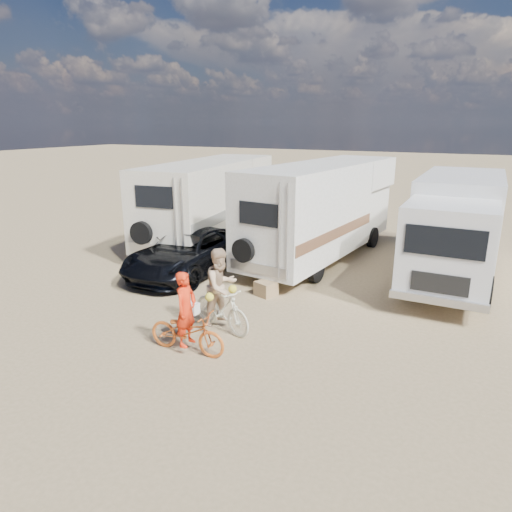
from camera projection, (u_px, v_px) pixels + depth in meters
The scene contains 11 objects.
ground at pixel (218, 344), 9.98m from camera, with size 140.00×140.00×0.00m, color #9E845E.
rv_main at pixel (322, 212), 15.83m from camera, with size 2.27×8.10×3.33m, color silver, non-canonical shape.
rv_left at pixel (210, 202), 18.06m from camera, with size 2.41×8.11×3.21m, color beige, non-canonical shape.
box_truck at pixel (455, 229), 13.80m from camera, with size 2.36×7.57×3.09m, color silver, non-canonical shape.
dark_suv at pixel (188, 252), 14.53m from camera, with size 2.28×4.94×1.37m, color black.
bike_man at pixel (187, 332), 9.49m from camera, with size 0.62×1.76×0.93m, color #C2571B.
bike_woman at pixel (222, 308), 10.49m from camera, with size 0.51×1.79×1.08m, color beige.
rider_man at pixel (186, 317), 9.40m from camera, with size 0.58×0.38×1.60m, color red.
rider_woman at pixel (221, 294), 10.39m from camera, with size 0.87×0.68×1.80m, color tan.
cooler at pixel (205, 266), 14.56m from camera, with size 0.61×0.44×0.48m, color #2B498E.
crate at pixel (266, 288), 12.72m from camera, with size 0.50×0.50×0.40m, color #96774F.
Camera 1 is at (4.79, -7.70, 4.67)m, focal length 31.91 mm.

